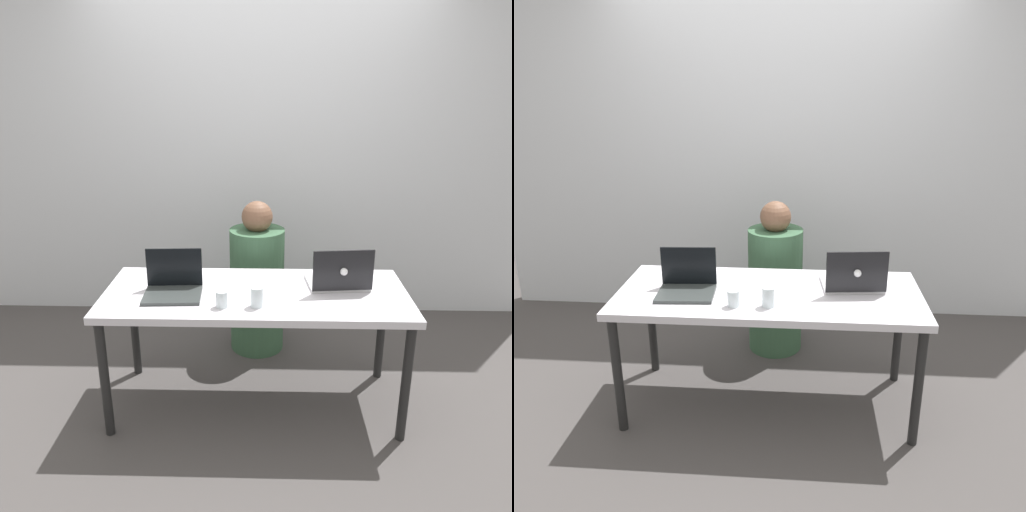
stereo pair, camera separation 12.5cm
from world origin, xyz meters
TOP-DOWN VIEW (x-y plane):
  - ground_plane at (0.00, 0.00)m, footprint 12.00×12.00m
  - back_wall at (0.00, 1.34)m, footprint 4.50×0.10m
  - desk at (0.00, 0.00)m, footprint 1.65×0.70m
  - person_at_center at (-0.01, 0.67)m, footprint 0.45×0.45m
  - laptop_front_left at (-0.44, -0.04)m, footprint 0.32×0.28m
  - laptop_back_right at (0.46, 0.07)m, footprint 0.35×0.30m
  - water_glass_center at (0.01, -0.19)m, footprint 0.07×0.07m
  - water_glass_left at (-0.17, -0.20)m, footprint 0.06×0.06m

SIDE VIEW (x-z plane):
  - ground_plane at x=0.00m, z-range 0.00..0.00m
  - person_at_center at x=-0.01m, z-range -0.06..1.00m
  - desk at x=0.00m, z-range 0.29..1.00m
  - water_glass_left at x=-0.17m, z-range 0.71..0.79m
  - water_glass_center at x=0.01m, z-range 0.71..0.81m
  - laptop_front_left at x=-0.44m, z-range 0.65..0.88m
  - laptop_back_right at x=0.46m, z-range 0.64..0.89m
  - back_wall at x=0.00m, z-range 0.00..2.60m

